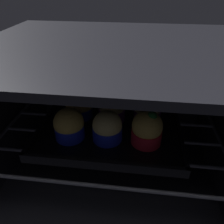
% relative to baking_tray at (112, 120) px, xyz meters
% --- Properties ---
extents(oven_cavity, '(0.59, 0.47, 0.37)m').
position_rel_baking_tray_xyz_m(oven_cavity, '(0.00, 0.02, 0.02)').
color(oven_cavity, black).
rests_on(oven_cavity, ground).
extents(oven_rack, '(0.55, 0.42, 0.01)m').
position_rel_baking_tray_xyz_m(oven_rack, '(0.00, -0.02, -0.01)').
color(oven_rack, '#51515B').
rests_on(oven_rack, oven_cavity).
extents(baking_tray, '(0.35, 0.35, 0.02)m').
position_rel_baking_tray_xyz_m(baking_tray, '(0.00, 0.00, 0.00)').
color(baking_tray, black).
rests_on(baking_tray, oven_rack).
extents(muffin_row0_col0, '(0.07, 0.07, 0.08)m').
position_rel_baking_tray_xyz_m(muffin_row0_col0, '(-0.09, -0.09, 0.04)').
color(muffin_row0_col0, '#1928B7').
rests_on(muffin_row0_col0, baking_tray).
extents(muffin_row0_col1, '(0.07, 0.07, 0.07)m').
position_rel_baking_tray_xyz_m(muffin_row0_col1, '(-0.00, -0.09, 0.04)').
color(muffin_row0_col1, '#1928B7').
rests_on(muffin_row0_col1, baking_tray).
extents(muffin_row0_col2, '(0.07, 0.07, 0.09)m').
position_rel_baking_tray_xyz_m(muffin_row0_col2, '(0.09, -0.09, 0.04)').
color(muffin_row0_col2, red).
rests_on(muffin_row0_col2, baking_tray).
extents(muffin_row1_col0, '(0.07, 0.07, 0.08)m').
position_rel_baking_tray_xyz_m(muffin_row1_col0, '(-0.09, 0.00, 0.04)').
color(muffin_row1_col0, '#1928B7').
rests_on(muffin_row1_col0, baking_tray).
extents(muffin_row1_col1, '(0.07, 0.07, 0.08)m').
position_rel_baking_tray_xyz_m(muffin_row1_col1, '(0.00, -0.00, 0.04)').
color(muffin_row1_col1, '#7A238C').
rests_on(muffin_row1_col1, baking_tray).
extents(muffin_row1_col2, '(0.07, 0.07, 0.08)m').
position_rel_baking_tray_xyz_m(muffin_row1_col2, '(0.09, 0.00, 0.04)').
color(muffin_row1_col2, '#7A238C').
rests_on(muffin_row1_col2, baking_tray).
extents(muffin_row2_col0, '(0.07, 0.07, 0.08)m').
position_rel_baking_tray_xyz_m(muffin_row2_col0, '(-0.09, 0.08, 0.04)').
color(muffin_row2_col0, red).
rests_on(muffin_row2_col0, baking_tray).
extents(muffin_row2_col1, '(0.07, 0.07, 0.08)m').
position_rel_baking_tray_xyz_m(muffin_row2_col1, '(-0.00, 0.08, 0.04)').
color(muffin_row2_col1, '#1928B7').
rests_on(muffin_row2_col1, baking_tray).
extents(muffin_row2_col2, '(0.07, 0.07, 0.08)m').
position_rel_baking_tray_xyz_m(muffin_row2_col2, '(0.09, 0.09, 0.04)').
color(muffin_row2_col2, red).
rests_on(muffin_row2_col2, baking_tray).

